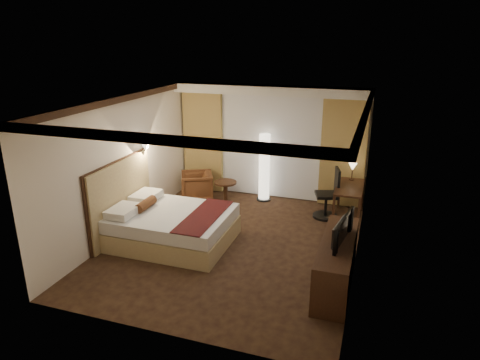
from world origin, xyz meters
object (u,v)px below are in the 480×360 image
(television, at_px, (338,223))
(bed, at_px, (173,227))
(armchair, at_px, (197,185))
(desk, at_px, (348,203))
(dresser, at_px, (336,263))
(side_table, at_px, (226,193))
(office_chair, at_px, (327,193))
(floor_lamp, at_px, (264,167))

(television, bearing_deg, bed, 89.49)
(armchair, distance_m, television, 4.54)
(desk, distance_m, dresser, 2.67)
(bed, distance_m, side_table, 2.11)
(side_table, distance_m, office_chair, 2.32)
(floor_lamp, distance_m, dresser, 3.84)
(side_table, height_order, desk, desk)
(armchair, height_order, office_chair, office_chair)
(office_chair, bearing_deg, bed, -157.07)
(office_chair, bearing_deg, armchair, 161.98)
(bed, bearing_deg, office_chair, 39.08)
(floor_lamp, xyz_separation_m, dresser, (2.07, -3.21, -0.43))
(floor_lamp, bearing_deg, armchair, -162.47)
(dresser, bearing_deg, television, 180.00)
(floor_lamp, distance_m, television, 3.81)
(bed, distance_m, dresser, 3.15)
(bed, distance_m, desk, 3.75)
(side_table, bearing_deg, dresser, -42.71)
(bed, relative_size, armchair, 2.91)
(armchair, bearing_deg, office_chair, 62.34)
(bed, relative_size, side_table, 3.77)
(bed, relative_size, dresser, 1.10)
(bed, height_order, dresser, dresser)
(desk, bearing_deg, floor_lamp, 165.11)
(television, bearing_deg, armchair, 61.65)
(desk, relative_size, dresser, 0.61)
(armchair, bearing_deg, side_table, 55.57)
(desk, xyz_separation_m, dresser, (0.05, -2.67, 0.01))
(desk, bearing_deg, dresser, -88.93)
(floor_lamp, bearing_deg, television, -57.59)
(desk, bearing_deg, side_table, -178.59)
(side_table, height_order, office_chair, office_chair)
(armchair, xyz_separation_m, dresser, (3.60, -2.72, 0.01))
(side_table, relative_size, dresser, 0.29)
(office_chair, bearing_deg, dresser, -95.04)
(floor_lamp, relative_size, television, 1.63)
(armchair, bearing_deg, bed, -13.21)
(television, bearing_deg, office_chair, 19.43)
(floor_lamp, height_order, television, floor_lamp)
(dresser, bearing_deg, side_table, 137.29)
(bed, distance_m, television, 3.21)
(bed, height_order, desk, desk)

